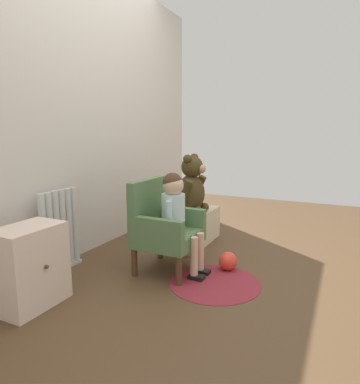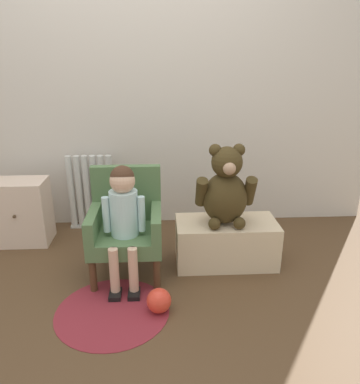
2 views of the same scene
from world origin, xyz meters
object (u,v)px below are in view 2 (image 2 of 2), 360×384
at_px(child_figure, 123,209).
at_px(low_bench, 226,242).
at_px(floor_rug, 113,311).
at_px(toy_ball, 159,301).
at_px(small_dresser, 22,212).
at_px(radiator, 91,193).
at_px(large_teddy_bear, 226,190).
at_px(child_armchair, 126,224).

bearing_deg(child_figure, low_bench, 15.14).
bearing_deg(low_bench, floor_rug, -145.03).
xyz_separation_m(low_bench, toy_ball, (-0.45, -0.51, -0.08)).
bearing_deg(floor_rug, small_dresser, 130.73).
relative_size(radiator, child_figure, 0.82).
distance_m(child_figure, low_bench, 0.76).
bearing_deg(large_teddy_bear, low_bench, 33.75).
relative_size(low_bench, floor_rug, 1.06).
relative_size(child_armchair, low_bench, 1.01).
relative_size(floor_rug, toy_ball, 4.60).
bearing_deg(toy_ball, low_bench, 48.15).
distance_m(radiator, child_armchair, 0.76).
height_order(radiator, large_teddy_bear, large_teddy_bear).
distance_m(floor_rug, toy_ball, 0.27).
distance_m(radiator, large_teddy_bear, 1.18).
bearing_deg(large_teddy_bear, child_armchair, -175.37).
height_order(child_figure, floor_rug, child_figure).
bearing_deg(radiator, toy_ball, -64.30).
bearing_deg(radiator, large_teddy_bear, -32.83).
bearing_deg(child_armchair, toy_ball, -65.45).
height_order(child_armchair, floor_rug, child_armchair).
relative_size(small_dresser, low_bench, 0.73).
height_order(small_dresser, child_armchair, child_armchair).
height_order(large_teddy_bear, floor_rug, large_teddy_bear).
xyz_separation_m(child_armchair, low_bench, (0.66, 0.07, -0.18)).
bearing_deg(floor_rug, radiator, 104.19).
xyz_separation_m(child_figure, toy_ball, (0.20, -0.33, -0.41)).
height_order(low_bench, large_teddy_bear, large_teddy_bear).
height_order(child_armchair, toy_ball, child_armchair).
relative_size(radiator, floor_rug, 0.96).
xyz_separation_m(large_teddy_bear, toy_ball, (-0.43, -0.49, -0.47)).
relative_size(child_figure, large_teddy_bear, 1.40).
xyz_separation_m(radiator, floor_rug, (0.28, -1.11, -0.30)).
bearing_deg(small_dresser, floor_rug, -49.27).
bearing_deg(large_teddy_bear, child_figure, -165.54).
xyz_separation_m(radiator, small_dresser, (-0.48, -0.23, -0.06)).
bearing_deg(child_armchair, large_teddy_bear, 4.63).
xyz_separation_m(radiator, low_bench, (0.99, -0.61, -0.15)).
xyz_separation_m(small_dresser, toy_ball, (1.02, -0.89, -0.18)).
height_order(small_dresser, child_figure, child_figure).
relative_size(child_armchair, child_figure, 0.92).
bearing_deg(small_dresser, toy_ball, -41.18).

